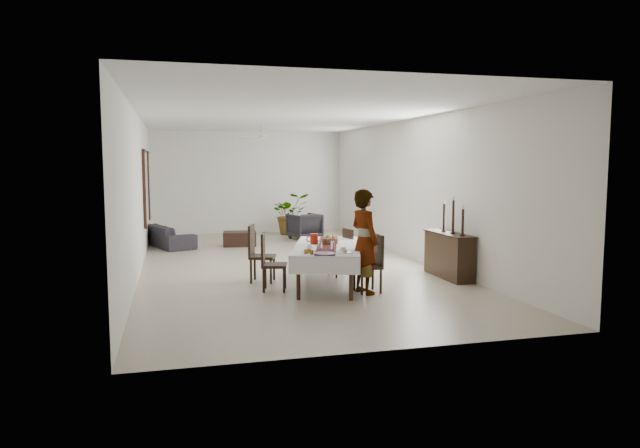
% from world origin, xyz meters
% --- Properties ---
extents(floor, '(6.00, 12.00, 0.00)m').
position_xyz_m(floor, '(0.00, 0.00, 0.00)').
color(floor, '#B5AA8F').
rests_on(floor, ground).
extents(ceiling, '(6.00, 12.00, 0.02)m').
position_xyz_m(ceiling, '(0.00, 0.00, 3.20)').
color(ceiling, white).
rests_on(ceiling, wall_back).
extents(wall_back, '(6.00, 0.02, 3.20)m').
position_xyz_m(wall_back, '(0.00, 6.00, 1.60)').
color(wall_back, white).
rests_on(wall_back, floor).
extents(wall_front, '(6.00, 0.02, 3.20)m').
position_xyz_m(wall_front, '(0.00, -6.00, 1.60)').
color(wall_front, white).
rests_on(wall_front, floor).
extents(wall_left, '(0.02, 12.00, 3.20)m').
position_xyz_m(wall_left, '(-3.00, 0.00, 1.60)').
color(wall_left, white).
rests_on(wall_left, floor).
extents(wall_right, '(0.02, 12.00, 3.20)m').
position_xyz_m(wall_right, '(3.00, 0.00, 1.60)').
color(wall_right, white).
rests_on(wall_right, floor).
extents(dining_table_top, '(1.60, 2.49, 0.05)m').
position_xyz_m(dining_table_top, '(0.31, -2.36, 0.70)').
color(dining_table_top, black).
rests_on(dining_table_top, table_leg_fl).
extents(table_leg_fl, '(0.08, 0.08, 0.67)m').
position_xyz_m(table_leg_fl, '(-0.41, -3.28, 0.34)').
color(table_leg_fl, black).
rests_on(table_leg_fl, floor).
extents(table_leg_fr, '(0.08, 0.08, 0.67)m').
position_xyz_m(table_leg_fr, '(0.39, -3.53, 0.34)').
color(table_leg_fr, black).
rests_on(table_leg_fr, floor).
extents(table_leg_bl, '(0.08, 0.08, 0.67)m').
position_xyz_m(table_leg_bl, '(0.23, -1.19, 0.34)').
color(table_leg_bl, black).
rests_on(table_leg_bl, floor).
extents(table_leg_br, '(0.08, 0.08, 0.67)m').
position_xyz_m(table_leg_br, '(1.04, -1.44, 0.34)').
color(table_leg_br, black).
rests_on(table_leg_br, floor).
extents(tablecloth_top, '(1.82, 2.71, 0.01)m').
position_xyz_m(tablecloth_top, '(0.31, -2.36, 0.73)').
color(tablecloth_top, silver).
rests_on(tablecloth_top, dining_table_top).
extents(tablecloth_drape_left, '(0.74, 2.37, 0.29)m').
position_xyz_m(tablecloth_drape_left, '(-0.22, -2.19, 0.59)').
color(tablecloth_drape_left, white).
rests_on(tablecloth_drape_left, dining_table_top).
extents(tablecloth_drape_right, '(0.74, 2.37, 0.29)m').
position_xyz_m(tablecloth_drape_right, '(0.85, -2.53, 0.59)').
color(tablecloth_drape_right, silver).
rests_on(tablecloth_drape_right, dining_table_top).
extents(tablecloth_drape_near, '(1.09, 0.34, 0.29)m').
position_xyz_m(tablecloth_drape_near, '(-0.05, -3.54, 0.59)').
color(tablecloth_drape_near, white).
rests_on(tablecloth_drape_near, dining_table_top).
extents(tablecloth_drape_far, '(1.09, 0.34, 0.29)m').
position_xyz_m(tablecloth_drape_far, '(0.68, -1.18, 0.59)').
color(tablecloth_drape_far, silver).
rests_on(tablecloth_drape_far, dining_table_top).
extents(table_runner, '(1.03, 2.40, 0.00)m').
position_xyz_m(table_runner, '(0.31, -2.36, 0.73)').
color(table_runner, '#511718').
rests_on(table_runner, tablecloth_top).
extents(red_pitcher, '(0.18, 0.18, 0.19)m').
position_xyz_m(red_pitcher, '(0.13, -2.15, 0.83)').
color(red_pitcher, '#9C1D0B').
rests_on(red_pitcher, tablecloth_top).
extents(pitcher_handle, '(0.12, 0.05, 0.12)m').
position_xyz_m(pitcher_handle, '(0.05, -2.13, 0.83)').
color(pitcher_handle, '#9C230B').
rests_on(pitcher_handle, red_pitcher).
extents(wine_glass_near, '(0.07, 0.07, 0.16)m').
position_xyz_m(wine_glass_near, '(0.24, -2.99, 0.81)').
color(wine_glass_near, silver).
rests_on(wine_glass_near, tablecloth_top).
extents(wine_glass_mid, '(0.07, 0.07, 0.16)m').
position_xyz_m(wine_glass_mid, '(0.07, -2.84, 0.81)').
color(wine_glass_mid, white).
rests_on(wine_glass_mid, tablecloth_top).
extents(wine_glass_far, '(0.07, 0.07, 0.16)m').
position_xyz_m(wine_glass_far, '(0.37, -2.33, 0.81)').
color(wine_glass_far, white).
rests_on(wine_glass_far, tablecloth_top).
extents(teacup_right, '(0.09, 0.09, 0.06)m').
position_xyz_m(teacup_right, '(0.42, -3.00, 0.76)').
color(teacup_right, silver).
rests_on(teacup_right, saucer_right).
extents(saucer_right, '(0.14, 0.14, 0.01)m').
position_xyz_m(saucer_right, '(0.42, -3.00, 0.74)').
color(saucer_right, silver).
rests_on(saucer_right, tablecloth_top).
extents(teacup_left, '(0.09, 0.09, 0.06)m').
position_xyz_m(teacup_left, '(-0.06, -2.60, 0.76)').
color(teacup_left, white).
rests_on(teacup_left, saucer_left).
extents(saucer_left, '(0.14, 0.14, 0.01)m').
position_xyz_m(saucer_left, '(-0.06, -2.60, 0.74)').
color(saucer_left, white).
rests_on(saucer_left, tablecloth_top).
extents(plate_near_right, '(0.23, 0.23, 0.01)m').
position_xyz_m(plate_near_right, '(0.36, -3.28, 0.74)').
color(plate_near_right, silver).
rests_on(plate_near_right, tablecloth_top).
extents(bread_near_right, '(0.09, 0.09, 0.09)m').
position_xyz_m(bread_near_right, '(0.36, -3.28, 0.77)').
color(bread_near_right, tan).
rests_on(bread_near_right, plate_near_right).
extents(plate_near_left, '(0.23, 0.23, 0.01)m').
position_xyz_m(plate_near_left, '(-0.17, -2.96, 0.74)').
color(plate_near_left, silver).
rests_on(plate_near_left, tablecloth_top).
extents(plate_far_left, '(0.23, 0.23, 0.01)m').
position_xyz_m(plate_far_left, '(0.18, -1.77, 0.74)').
color(plate_far_left, white).
rests_on(plate_far_left, tablecloth_top).
extents(serving_tray, '(0.35, 0.35, 0.02)m').
position_xyz_m(serving_tray, '(0.02, -3.33, 0.74)').
color(serving_tray, '#414146').
rests_on(serving_tray, tablecloth_top).
extents(jam_jar_a, '(0.06, 0.06, 0.07)m').
position_xyz_m(jam_jar_a, '(-0.20, -3.29, 0.77)').
color(jam_jar_a, brown).
rests_on(jam_jar_a, tablecloth_top).
extents(jam_jar_b, '(0.06, 0.06, 0.07)m').
position_xyz_m(jam_jar_b, '(-0.27, -3.21, 0.77)').
color(jam_jar_b, '#995A16').
rests_on(jam_jar_b, tablecloth_top).
extents(jam_jar_c, '(0.06, 0.06, 0.07)m').
position_xyz_m(jam_jar_c, '(-0.20, -3.13, 0.77)').
color(jam_jar_c, brown).
rests_on(jam_jar_c, tablecloth_top).
extents(fruit_basket, '(0.29, 0.29, 0.10)m').
position_xyz_m(fruit_basket, '(0.43, -2.15, 0.78)').
color(fruit_basket, brown).
rests_on(fruit_basket, tablecloth_top).
extents(fruit_red, '(0.09, 0.09, 0.09)m').
position_xyz_m(fruit_red, '(0.46, -2.14, 0.85)').
color(fruit_red, maroon).
rests_on(fruit_red, fruit_basket).
extents(fruit_green, '(0.08, 0.08, 0.08)m').
position_xyz_m(fruit_green, '(0.40, -2.11, 0.85)').
color(fruit_green, '#537924').
rests_on(fruit_green, fruit_basket).
extents(fruit_yellow, '(0.08, 0.08, 0.08)m').
position_xyz_m(fruit_yellow, '(0.42, -2.19, 0.85)').
color(fruit_yellow, yellow).
rests_on(fruit_yellow, fruit_basket).
extents(chair_right_near_seat, '(0.44, 0.44, 0.05)m').
position_xyz_m(chair_right_near_seat, '(0.85, -3.03, 0.44)').
color(chair_right_near_seat, black).
rests_on(chair_right_near_seat, chair_right_near_leg_fl).
extents(chair_right_near_leg_fl, '(0.04, 0.04, 0.41)m').
position_xyz_m(chair_right_near_leg_fl, '(1.03, -3.19, 0.21)').
color(chair_right_near_leg_fl, black).
rests_on(chair_right_near_leg_fl, floor).
extents(chair_right_near_leg_fr, '(0.04, 0.04, 0.41)m').
position_xyz_m(chair_right_near_leg_fr, '(1.01, -2.85, 0.21)').
color(chair_right_near_leg_fr, black).
rests_on(chair_right_near_leg_fr, floor).
extents(chair_right_near_leg_bl, '(0.04, 0.04, 0.41)m').
position_xyz_m(chair_right_near_leg_bl, '(0.69, -3.21, 0.21)').
color(chair_right_near_leg_bl, black).
rests_on(chair_right_near_leg_bl, floor).
extents(chair_right_near_leg_br, '(0.04, 0.04, 0.41)m').
position_xyz_m(chair_right_near_leg_br, '(0.67, -2.87, 0.21)').
color(chair_right_near_leg_br, black).
rests_on(chair_right_near_leg_br, floor).
extents(chair_right_near_back, '(0.06, 0.42, 0.53)m').
position_xyz_m(chair_right_near_back, '(1.04, -3.02, 0.72)').
color(chair_right_near_back, black).
rests_on(chair_right_near_back, chair_right_near_seat).
extents(chair_right_far_seat, '(0.46, 0.46, 0.04)m').
position_xyz_m(chair_right_far_seat, '(0.79, -1.55, 0.41)').
color(chair_right_far_seat, black).
rests_on(chair_right_far_seat, chair_right_far_leg_fl).
extents(chair_right_far_leg_fl, '(0.05, 0.05, 0.38)m').
position_xyz_m(chair_right_far_leg_fl, '(0.98, -1.67, 0.19)').
color(chair_right_far_leg_fl, black).
rests_on(chair_right_far_leg_fl, floor).
extents(chair_right_far_leg_fr, '(0.05, 0.05, 0.38)m').
position_xyz_m(chair_right_far_leg_fr, '(0.92, -1.36, 0.19)').
color(chair_right_far_leg_fr, black).
rests_on(chair_right_far_leg_fr, floor).
extents(chair_right_far_leg_bl, '(0.05, 0.05, 0.38)m').
position_xyz_m(chair_right_far_leg_bl, '(0.67, -1.74, 0.19)').
color(chair_right_far_leg_bl, black).
rests_on(chair_right_far_leg_bl, floor).
extents(chair_right_far_leg_br, '(0.05, 0.05, 0.38)m').
position_xyz_m(chair_right_far_leg_br, '(0.61, -1.43, 0.19)').
color(chair_right_far_leg_br, black).
rests_on(chair_right_far_leg_br, floor).
extents(chair_right_far_back, '(0.11, 0.39, 0.50)m').
position_xyz_m(chair_right_far_back, '(0.97, -1.51, 0.67)').
color(chair_right_far_back, black).
rests_on(chair_right_far_back, chair_right_far_seat).
extents(chair_left_near_seat, '(0.51, 0.51, 0.05)m').
position_xyz_m(chair_left_near_seat, '(-0.67, -2.52, 0.44)').
color(chair_left_near_seat, black).
rests_on(chair_left_near_seat, chair_left_near_leg_fl).
extents(chair_left_near_leg_fl, '(0.05, 0.05, 0.42)m').
position_xyz_m(chair_left_near_leg_fl, '(-0.79, -2.31, 0.21)').
color(chair_left_near_leg_fl, black).
rests_on(chair_left_near_leg_fl, floor).
extents(chair_left_near_leg_fr, '(0.05, 0.05, 0.42)m').
position_xyz_m(chair_left_near_leg_fr, '(-0.88, -2.65, 0.21)').
color(chair_left_near_leg_fr, black).
rests_on(chair_left_near_leg_fr, floor).
extents(chair_left_near_leg_bl, '(0.05, 0.05, 0.42)m').
position_xyz_m(chair_left_near_leg_bl, '(-0.46, -2.40, 0.21)').
color(chair_left_near_leg_bl, black).
rests_on(chair_left_near_leg_bl, floor).
extents(chair_left_near_leg_br, '(0.05, 0.05, 0.42)m').
position_xyz_m(chair_left_near_leg_br, '(-0.54, -2.73, 0.21)').
color(chair_left_near_leg_br, black).
rests_on(chair_left_near_leg_br, floor).
extents(chair_left_near_back, '(0.14, 0.42, 0.54)m').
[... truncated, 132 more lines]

